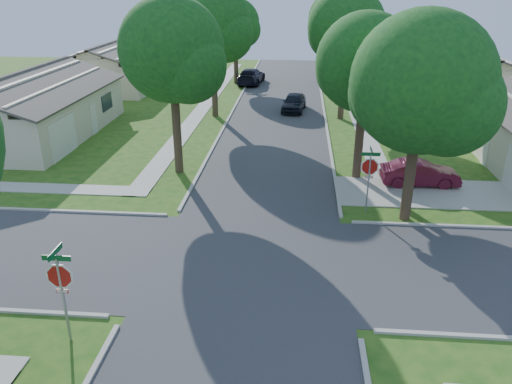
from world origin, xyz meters
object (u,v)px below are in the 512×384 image
object	(u,v)px
tree_e_far	(336,21)
car_driveway	(420,173)
car_curb_west	(251,76)
stop_sign_ne	(370,169)
house_ne_far	(467,81)
tree_w_mid	(213,26)
car_curb_east	(294,102)
tree_e_near	(366,68)
house_nw_far	(118,70)
stop_sign_sw	(60,280)
tree_w_far	(236,25)
tree_e_mid	(347,31)
tree_ne_corner	(423,89)
tree_w_near	(173,55)
house_nw_near	(29,112)

from	to	relation	value
tree_e_far	car_driveway	bearing A→B (deg)	-83.44
car_driveway	car_curb_west	size ratio (longest dim) A/B	0.74
stop_sign_ne	house_ne_far	size ratio (longest dim) A/B	0.22
tree_w_mid	car_curb_east	xyz separation A→B (m)	(5.84, 2.10, -5.80)
tree_e_near	house_ne_far	size ratio (longest dim) A/B	0.61
car_driveway	car_curb_west	distance (m)	27.88
car_curb_east	house_nw_far	bearing A→B (deg)	159.45
stop_sign_sw	tree_e_near	size ratio (longest dim) A/B	0.36
stop_sign_ne	tree_w_far	distance (m)	30.96
stop_sign_sw	tree_w_mid	xyz separation A→B (m)	(0.06, 25.71, 4.46)
tree_e_mid	tree_w_mid	world-z (taller)	tree_w_mid
house_ne_far	house_nw_far	bearing A→B (deg)	174.64
stop_sign_ne	car_curb_east	xyz separation A→B (m)	(-3.50, 18.41, -1.35)
tree_ne_corner	house_nw_far	size ratio (longest dim) A/B	0.64
tree_e_near	tree_e_mid	bearing A→B (deg)	89.97
stop_sign_ne	house_nw_far	xyz separation A→B (m)	(-20.69, 27.30, -0.51)
car_curb_east	stop_sign_sw	bearing A→B (deg)	-95.18
stop_sign_ne	tree_e_mid	distance (m)	16.84
car_curb_east	car_curb_west	xyz separation A→B (m)	(-4.40, 10.74, 0.07)
car_curb_west	tree_e_mid	bearing A→B (deg)	127.99
tree_e_mid	car_curb_west	size ratio (longest dim) A/B	1.77
tree_e_near	car_driveway	distance (m)	5.88
stop_sign_sw	tree_w_mid	world-z (taller)	tree_w_mid
tree_w_near	house_nw_near	world-z (taller)	tree_w_near
tree_ne_corner	house_nw_far	distance (m)	35.90
tree_e_mid	tree_ne_corner	distance (m)	16.89
tree_ne_corner	car_curb_west	size ratio (longest dim) A/B	1.66
tree_w_mid	tree_e_far	bearing A→B (deg)	54.15
tree_e_far	house_nw_far	world-z (taller)	tree_e_far
tree_w_near	car_curb_east	distance (m)	16.20
stop_sign_ne	tree_e_far	bearing A→B (deg)	89.90
tree_ne_corner	car_curb_east	distance (m)	20.20
tree_e_near	tree_w_far	xyz separation A→B (m)	(-9.40, 25.00, -0.14)
tree_w_mid	car_curb_west	distance (m)	14.13
tree_w_mid	house_nw_near	xyz separation A→B (m)	(-11.35, -6.01, -4.97)
house_ne_far	tree_ne_corner	bearing A→B (deg)	-111.23
house_ne_far	tree_e_mid	bearing A→B (deg)	-144.58
house_nw_near	car_driveway	xyz separation A→B (m)	(23.71, -6.81, -0.88)
car_curb_east	car_curb_west	distance (m)	11.60
car_curb_east	house_ne_far	bearing A→B (deg)	28.51
tree_w_mid	house_nw_far	distance (m)	16.56
stop_sign_ne	tree_e_far	world-z (taller)	tree_e_far
tree_e_far	tree_ne_corner	distance (m)	29.85
tree_ne_corner	car_driveway	size ratio (longest dim) A/B	2.26
house_nw_far	car_driveway	bearing A→B (deg)	-45.11
house_nw_near	house_nw_far	xyz separation A→B (m)	(0.00, 17.00, 0.00)
tree_w_mid	car_curb_east	world-z (taller)	tree_w_mid
stop_sign_sw	house_ne_far	xyz separation A→B (m)	(20.69, 33.70, -0.51)
tree_w_near	house_nw_far	distance (m)	26.05
stop_sign_ne	tree_e_far	xyz separation A→B (m)	(0.05, 29.31, 3.95)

